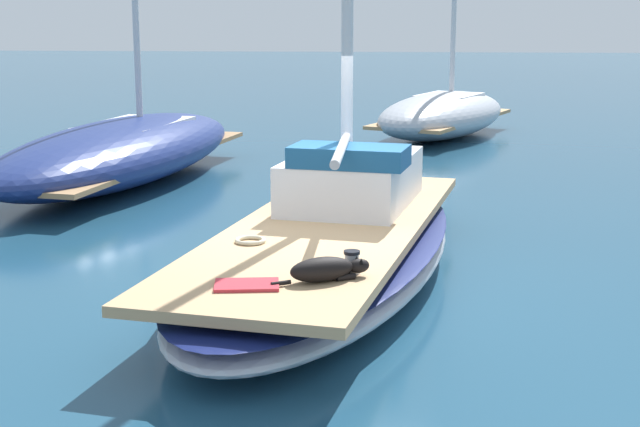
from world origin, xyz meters
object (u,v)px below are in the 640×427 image
object	(u,v)px
sailboat_main	(327,253)
deck_winch	(352,263)
coiled_rope	(250,240)
dog_black	(325,269)
moored_boat_port_side	(121,150)
moored_boat_far_astern	(443,113)
deck_towel	(247,285)

from	to	relation	value
sailboat_main	deck_winch	bearing A→B (deg)	-79.16
sailboat_main	coiled_rope	world-z (taller)	coiled_rope
dog_black	deck_winch	world-z (taller)	dog_black
moored_boat_port_side	moored_boat_far_astern	bearing A→B (deg)	47.36
dog_black	deck_winch	distance (m)	0.35
deck_winch	coiled_rope	distance (m)	1.53
moored_boat_port_side	deck_winch	bearing A→B (deg)	-60.19
deck_winch	coiled_rope	bearing A→B (deg)	136.46
dog_black	coiled_rope	world-z (taller)	dog_black
dog_black	moored_boat_port_side	distance (m)	9.19
coiled_rope	deck_towel	bearing A→B (deg)	-82.22
deck_towel	deck_winch	bearing A→B (deg)	29.52
sailboat_main	coiled_rope	distance (m)	1.19
coiled_rope	deck_towel	distance (m)	1.57
moored_boat_port_side	deck_towel	bearing A→B (deg)	-66.65
dog_black	moored_boat_port_side	world-z (taller)	moored_boat_port_side
deck_towel	moored_boat_far_astern	distance (m)	15.10
sailboat_main	coiled_rope	bearing A→B (deg)	-130.23
moored_boat_far_astern	sailboat_main	bearing A→B (deg)	-98.58
deck_winch	coiled_rope	world-z (taller)	deck_winch
moored_boat_far_astern	deck_winch	bearing A→B (deg)	-96.01
sailboat_main	moored_boat_far_astern	size ratio (longest dim) A/B	0.90
coiled_rope	moored_boat_port_side	distance (m)	7.61
deck_winch	coiled_rope	xyz separation A→B (m)	(-1.11, 1.05, -0.08)
sailboat_main	dog_black	xyz separation A→B (m)	(0.15, -2.20, 0.43)
coiled_rope	deck_towel	xyz separation A→B (m)	(0.21, -1.56, -0.01)
sailboat_main	moored_boat_port_side	size ratio (longest dim) A/B	0.93
dog_black	moored_boat_far_astern	size ratio (longest dim) A/B	0.10
dog_black	deck_towel	size ratio (longest dim) A/B	1.56
dog_black	deck_towel	bearing A→B (deg)	-160.88
deck_winch	coiled_rope	size ratio (longest dim) A/B	0.65
moored_boat_far_astern	coiled_rope	bearing A→B (deg)	-101.11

